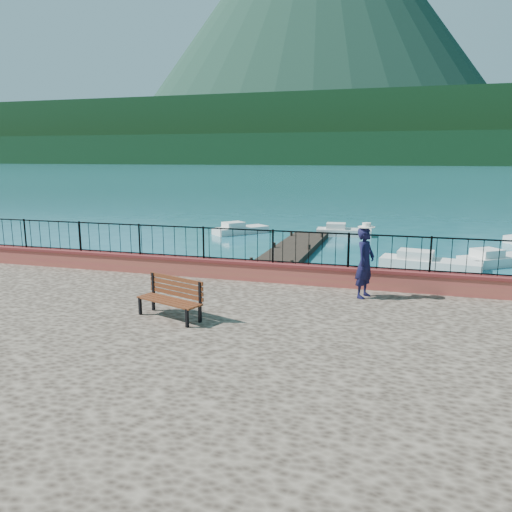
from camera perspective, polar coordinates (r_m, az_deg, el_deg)
The scene contains 15 objects.
ground at distance 11.86m, azimuth -1.32°, elevation -12.91°, with size 2000.00×2000.00×0.00m, color #19596B.
parapet at distance 14.77m, azimuth 3.05°, elevation -1.91°, with size 28.00×0.46×0.58m, color #A4523B.
railing at distance 14.61m, azimuth 3.08°, elevation 1.01°, with size 27.00×0.05×0.95m, color black.
dock at distance 23.40m, azimuth 3.00°, elevation -0.33°, with size 2.00×16.00×0.30m, color #2D231C.
far_forest at distance 310.33m, azimuth 16.23°, elevation 11.63°, with size 900.00×60.00×18.00m, color black.
foothills at distance 370.70m, azimuth 16.43°, elevation 13.51°, with size 900.00×120.00×44.00m, color black.
volcano at distance 744.31m, azimuth 7.15°, elevation 25.63°, with size 560.00×560.00×380.00m, color #142D23.
park_bench at distance 11.69m, azimuth -9.75°, elevation -5.66°, with size 1.77×1.08×0.93m.
person at distance 13.35m, azimuth 12.35°, elevation -0.76°, with size 0.68×0.45×1.87m, color black.
hat at distance 13.18m, azimuth 12.53°, elevation 3.47°, with size 0.44×0.44×0.12m, color white.
boat_0 at distance 20.35m, azimuth -6.80°, elevation -1.44°, with size 3.40×1.30×0.80m, color white.
boat_1 at distance 23.19m, azimuth 19.31°, elevation -0.43°, with size 4.22×1.30×0.80m, color silver.
boat_2 at distance 25.12m, azimuth 25.67°, elevation -0.05°, with size 3.25×1.30×0.80m, color silver.
boat_3 at distance 32.06m, azimuth -1.75°, elevation 3.30°, with size 3.55×1.30×0.80m, color silver.
boat_4 at distance 31.63m, azimuth 10.03°, elevation 3.02°, with size 3.33×1.30×0.80m, color silver.
Camera 1 is at (3.33, -10.29, 4.86)m, focal length 35.00 mm.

